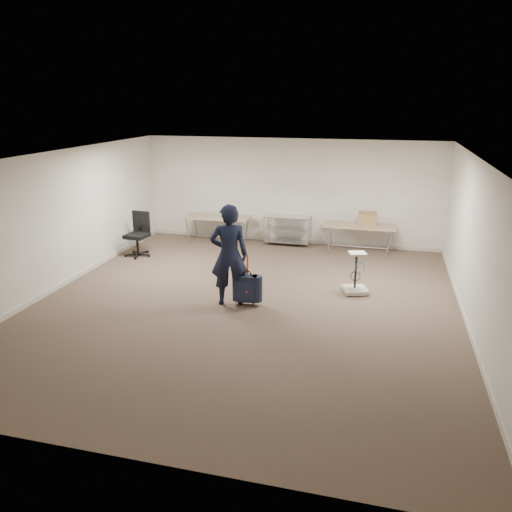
# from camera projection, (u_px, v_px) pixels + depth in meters

# --- Properties ---
(ground) EXTENTS (9.00, 9.00, 0.00)m
(ground) POSITION_uv_depth(u_px,v_px,m) (246.00, 304.00, 9.63)
(ground) COLOR #483A2B
(ground) RESTS_ON ground
(room_shell) EXTENTS (8.00, 9.00, 9.00)m
(room_shell) POSITION_uv_depth(u_px,v_px,m) (263.00, 278.00, 10.89)
(room_shell) COLOR beige
(room_shell) RESTS_ON ground
(folding_table_left) EXTENTS (1.80, 0.75, 0.73)m
(folding_table_left) POSITION_uv_depth(u_px,v_px,m) (217.00, 218.00, 13.52)
(folding_table_left) COLOR #98855D
(folding_table_left) RESTS_ON ground
(folding_table_right) EXTENTS (1.80, 0.75, 0.73)m
(folding_table_right) POSITION_uv_depth(u_px,v_px,m) (360.00, 227.00, 12.62)
(folding_table_right) COLOR #98855D
(folding_table_right) RESTS_ON ground
(wire_shelf) EXTENTS (1.22, 0.47, 0.80)m
(wire_shelf) POSITION_uv_depth(u_px,v_px,m) (288.00, 229.00, 13.37)
(wire_shelf) COLOR #B8BBBF
(wire_shelf) RESTS_ON ground
(person) EXTENTS (0.82, 0.67, 1.96)m
(person) POSITION_uv_depth(u_px,v_px,m) (229.00, 255.00, 9.37)
(person) COLOR black
(person) RESTS_ON ground
(suitcase) EXTENTS (0.39, 0.25, 1.01)m
(suitcase) POSITION_uv_depth(u_px,v_px,m) (247.00, 288.00, 9.47)
(suitcase) COLOR black
(suitcase) RESTS_ON ground
(office_chair) EXTENTS (0.67, 0.67, 1.10)m
(office_chair) POSITION_uv_depth(u_px,v_px,m) (138.00, 243.00, 12.51)
(office_chair) COLOR black
(office_chair) RESTS_ON ground
(equipment_cart) EXTENTS (0.59, 0.59, 0.86)m
(equipment_cart) POSITION_uv_depth(u_px,v_px,m) (356.00, 282.00, 10.13)
(equipment_cart) COLOR beige
(equipment_cart) RESTS_ON ground
(cardboard_box) EXTENTS (0.45, 0.34, 0.33)m
(cardboard_box) POSITION_uv_depth(u_px,v_px,m) (368.00, 219.00, 12.54)
(cardboard_box) COLOR brown
(cardboard_box) RESTS_ON folding_table_right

